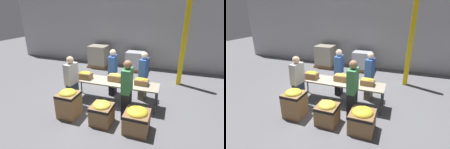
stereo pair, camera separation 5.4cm
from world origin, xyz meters
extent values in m
plane|color=slate|center=(0.00, 0.00, 0.00)|extent=(30.00, 30.00, 0.00)
cube|color=#A8A8AD|center=(0.00, 4.36, 2.00)|extent=(16.00, 0.08, 4.00)
cube|color=#9E937F|center=(0.00, 0.00, 0.78)|extent=(2.99, 0.75, 0.04)
cylinder|color=#38383D|center=(-1.44, -0.31, 0.38)|extent=(0.05, 0.05, 0.76)
cylinder|color=#38383D|center=(1.44, -0.31, 0.38)|extent=(0.05, 0.05, 0.76)
cylinder|color=#38383D|center=(-1.44, 0.31, 0.38)|extent=(0.05, 0.05, 0.76)
cylinder|color=#38383D|center=(1.44, 0.31, 0.38)|extent=(0.05, 0.05, 0.76)
cube|color=olive|center=(-1.02, -0.08, 0.90)|extent=(0.44, 0.31, 0.21)
ellipsoid|color=yellow|center=(-1.02, -0.08, 1.01)|extent=(0.37, 0.28, 0.09)
ellipsoid|color=yellow|center=(-1.09, -0.11, 1.05)|extent=(0.08, 0.15, 0.05)
ellipsoid|color=yellow|center=(-1.10, -0.18, 1.05)|extent=(0.11, 0.17, 0.04)
ellipsoid|color=yellow|center=(-0.96, -0.01, 1.04)|extent=(0.21, 0.11, 0.04)
cube|color=olive|center=(0.01, 0.09, 0.90)|extent=(0.44, 0.29, 0.20)
ellipsoid|color=yellow|center=(0.01, 0.09, 1.01)|extent=(0.40, 0.23, 0.09)
ellipsoid|color=yellow|center=(0.08, 0.14, 1.05)|extent=(0.12, 0.14, 0.04)
ellipsoid|color=yellow|center=(0.04, 0.02, 1.03)|extent=(0.19, 0.05, 0.04)
cube|color=olive|center=(0.92, 0.06, 0.89)|extent=(0.43, 0.30, 0.18)
ellipsoid|color=gold|center=(0.92, 0.06, 0.98)|extent=(0.38, 0.24, 0.07)
ellipsoid|color=gold|center=(0.86, 0.08, 1.01)|extent=(0.19, 0.15, 0.05)
ellipsoid|color=gold|center=(1.00, 0.03, 1.01)|extent=(0.08, 0.17, 0.05)
ellipsoid|color=gold|center=(0.97, 0.08, 1.01)|extent=(0.15, 0.05, 0.04)
cube|color=black|center=(-0.26, 0.64, 0.41)|extent=(0.23, 0.40, 0.83)
cube|color=#2D5199|center=(-0.26, 0.64, 1.17)|extent=(0.25, 0.48, 0.68)
sphere|color=beige|center=(-0.26, 0.64, 1.63)|extent=(0.23, 0.23, 0.23)
cube|color=black|center=(0.64, -0.71, 0.43)|extent=(0.23, 0.41, 0.85)
cube|color=#387A47|center=(0.64, -0.71, 1.20)|extent=(0.24, 0.48, 0.70)
sphere|color=#896042|center=(0.64, -0.71, 1.67)|extent=(0.24, 0.24, 0.24)
cube|color=#6B604C|center=(0.87, 0.67, 0.41)|extent=(0.27, 0.42, 0.82)
cube|color=#2D5199|center=(0.87, 0.67, 1.16)|extent=(0.30, 0.49, 0.68)
sphere|color=beige|center=(0.87, 0.67, 1.61)|extent=(0.23, 0.23, 0.23)
cube|color=#2D3856|center=(-1.22, -0.64, 0.41)|extent=(0.27, 0.42, 0.82)
cube|color=#B2B2B7|center=(-1.22, -0.64, 1.15)|extent=(0.29, 0.49, 0.67)
sphere|color=#DBAD89|center=(-1.22, -0.64, 1.61)|extent=(0.23, 0.23, 0.23)
cube|color=olive|center=(-1.01, -1.22, 0.38)|extent=(0.59, 0.59, 0.77)
cube|color=black|center=(-1.01, -1.22, 0.71)|extent=(0.59, 0.59, 0.07)
ellipsoid|color=gold|center=(-1.01, -1.22, 0.78)|extent=(0.50, 0.50, 0.21)
cube|color=olive|center=(0.07, -1.22, 0.28)|extent=(0.59, 0.59, 0.57)
cube|color=black|center=(0.07, -1.22, 0.51)|extent=(0.59, 0.59, 0.07)
ellipsoid|color=yellow|center=(0.07, -1.22, 0.58)|extent=(0.50, 0.50, 0.21)
cube|color=olive|center=(1.07, -1.22, 0.28)|extent=(0.65, 0.65, 0.56)
cube|color=black|center=(1.07, -1.22, 0.51)|extent=(0.66, 0.66, 0.07)
ellipsoid|color=yellow|center=(1.07, -1.22, 0.58)|extent=(0.55, 0.55, 0.23)
cube|color=yellow|center=(2.13, 2.49, 2.00)|extent=(0.18, 0.18, 4.00)
cube|color=olive|center=(-2.14, 3.64, 0.07)|extent=(1.06, 1.06, 0.13)
cube|color=#A39984|center=(-2.14, 3.64, 0.66)|extent=(0.97, 0.97, 1.06)
cube|color=olive|center=(-0.07, 3.71, 0.07)|extent=(0.99, 0.99, 0.13)
cube|color=#B2B7C1|center=(-0.07, 3.71, 0.57)|extent=(0.91, 0.91, 0.88)
camera|label=1|loc=(1.77, -5.11, 3.10)|focal=28.00mm
camera|label=2|loc=(1.82, -5.09, 3.10)|focal=28.00mm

